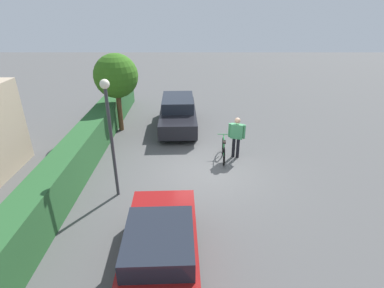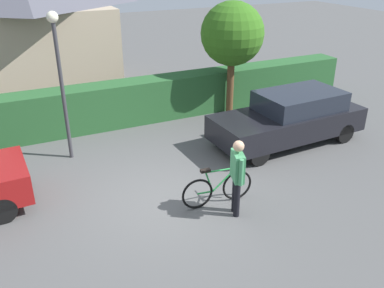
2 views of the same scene
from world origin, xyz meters
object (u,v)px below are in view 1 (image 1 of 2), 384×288
parked_car_near (160,252)px  tree_kerbside (116,76)px  person_rider (237,134)px  parked_car_far (178,113)px  bicycle (224,150)px  street_lamp (110,124)px

parked_car_near → tree_kerbside: bearing=17.7°
person_rider → tree_kerbside: tree_kerbside is taller
parked_car_near → parked_car_far: size_ratio=0.90×
bicycle → tree_kerbside: tree_kerbside is taller
parked_car_near → street_lamp: street_lamp is taller
person_rider → parked_car_near: bearing=157.3°
person_rider → parked_car_far: bearing=37.1°
tree_kerbside → parked_car_far: bearing=-82.8°
parked_car_near → person_rider: person_rider is taller
bicycle → parked_car_near: bearing=161.1°
bicycle → tree_kerbside: size_ratio=0.45×
parked_car_near → tree_kerbside: size_ratio=1.10×
person_rider → bicycle: bearing=107.8°
parked_car_far → person_rider: (-3.28, -2.48, 0.24)m
parked_car_near → person_rider: (5.92, -2.47, 0.28)m
tree_kerbside → person_rider: bearing=-118.9°
bicycle → tree_kerbside: (3.08, 4.79, 2.28)m
tree_kerbside → parked_car_near: bearing=-162.3°
parked_car_far → street_lamp: 6.43m
parked_car_far → street_lamp: size_ratio=1.18×
parked_car_near → street_lamp: bearing=28.1°
parked_car_far → street_lamp: bearing=163.7°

